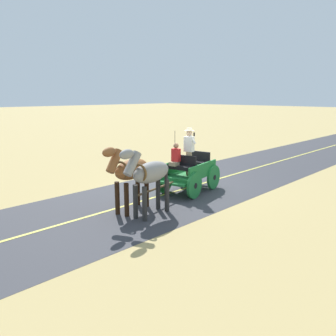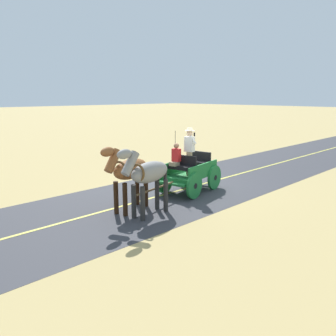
% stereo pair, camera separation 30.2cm
% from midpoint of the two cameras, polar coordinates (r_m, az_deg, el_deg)
% --- Properties ---
extents(ground_plane, '(200.00, 200.00, 0.00)m').
position_cam_midpoint_polar(ground_plane, '(13.78, 2.67, -3.35)').
color(ground_plane, tan).
extents(road_surface, '(5.22, 160.00, 0.01)m').
position_cam_midpoint_polar(road_surface, '(13.78, 2.67, -3.34)').
color(road_surface, '#38383D').
rests_on(road_surface, ground).
extents(road_centre_stripe, '(0.12, 160.00, 0.00)m').
position_cam_midpoint_polar(road_centre_stripe, '(13.78, 2.67, -3.32)').
color(road_centre_stripe, '#DBCC4C').
rests_on(road_centre_stripe, road_surface).
extents(horse_drawn_carriage, '(1.84, 4.51, 2.50)m').
position_cam_midpoint_polar(horse_drawn_carriage, '(13.10, 2.83, -0.49)').
color(horse_drawn_carriage, '#1E7233').
rests_on(horse_drawn_carriage, ground).
extents(horse_near_side, '(0.76, 2.15, 2.21)m').
position_cam_midpoint_polar(horse_near_side, '(10.34, -4.03, -1.05)').
color(horse_near_side, gray).
rests_on(horse_near_side, ground).
extents(horse_off_side, '(0.91, 2.15, 2.21)m').
position_cam_midpoint_polar(horse_off_side, '(10.81, -7.22, -0.53)').
color(horse_off_side, brown).
rests_on(horse_off_side, ground).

